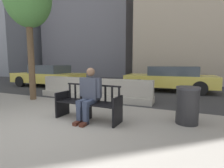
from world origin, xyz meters
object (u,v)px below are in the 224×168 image
Objects in this scene: street_bench at (88,104)px; car_sedan_mid at (170,78)px; seated_person at (89,93)px; trash_bin at (187,105)px; jersey_barrier_centre at (126,93)px; car_taxi_near at (49,76)px; jersey_barrier_left at (65,88)px.

street_bench is 0.38× the size of car_sedan_mid.
seated_person is 1.49× the size of trash_bin.
street_bench is 1.93× the size of trash_bin.
trash_bin is (0.89, -4.95, -0.21)m from car_sedan_mid.
street_bench is 2.25m from jersey_barrier_centre.
car_sedan_mid is (1.40, 5.64, 0.26)m from street_bench.
car_sedan_mid is at bearing 100.15° from trash_bin.
car_taxi_near is 8.86m from trash_bin.
jersey_barrier_left is (-2.80, 0.06, 0.00)m from jersey_barrier_centre.
seated_person reaches higher than car_taxi_near.
jersey_barrier_centre is 2.80m from jersey_barrier_left.
seated_person is 0.65× the size of jersey_barrier_left.
street_bench is 1.30× the size of seated_person.
street_bench is at bearing 137.38° from seated_person.
seated_person reaches higher than jersey_barrier_centre.
car_taxi_near is 0.99× the size of car_sedan_mid.
car_taxi_near is (-3.09, 2.27, 0.31)m from jersey_barrier_left.
car_taxi_near is (-5.88, 2.33, 0.31)m from jersey_barrier_centre.
car_sedan_mid is at bearing 8.63° from car_taxi_near.
street_bench is at bearing -41.62° from jersey_barrier_left.
trash_bin is at bearing -18.27° from jersey_barrier_left.
car_taxi_near is (-5.68, 4.57, 0.26)m from street_bench.
seated_person is 0.30× the size of car_taxi_near.
jersey_barrier_left is at bearing 138.36° from seated_person.
street_bench is 0.84× the size of jersey_barrier_centre.
car_sedan_mid reaches higher than trash_bin.
car_sedan_mid reaches higher than jersey_barrier_left.
street_bench reaches higher than jersey_barrier_centre.
jersey_barrier_centre is 0.46× the size of car_taxi_near.
car_sedan_mid is (1.20, 3.40, 0.32)m from jersey_barrier_centre.
car_taxi_near reaches higher than car_sedan_mid.
trash_bin reaches higher than jersey_barrier_centre.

